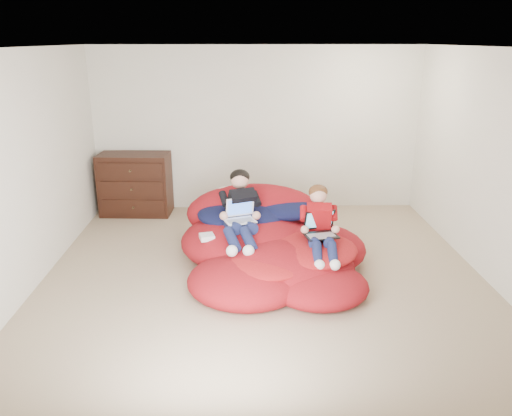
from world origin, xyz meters
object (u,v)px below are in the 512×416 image
at_px(older_boy, 240,208).
at_px(dresser, 136,184).
at_px(younger_boy, 320,222).
at_px(laptop_black, 320,228).
at_px(beanbag_pile, 269,245).
at_px(laptop_white, 240,215).

bearing_deg(older_boy, dresser, 131.44).
height_order(dresser, younger_boy, younger_boy).
relative_size(older_boy, laptop_black, 2.75).
xyz_separation_m(beanbag_pile, laptop_black, (0.55, -0.29, 0.31)).
relative_size(beanbag_pile, laptop_black, 5.98).
distance_m(beanbag_pile, laptop_white, 0.51).
relative_size(older_boy, laptop_white, 2.77).
height_order(beanbag_pile, laptop_black, beanbag_pile).
xyz_separation_m(laptop_white, laptop_black, (0.90, -0.30, -0.07)).
bearing_deg(younger_boy, beanbag_pile, 154.94).
bearing_deg(older_boy, beanbag_pile, -15.19).
bearing_deg(older_boy, younger_boy, -21.41).
relative_size(beanbag_pile, older_boy, 2.17).
distance_m(dresser, beanbag_pile, 2.74).
relative_size(dresser, older_boy, 0.97).
relative_size(younger_boy, laptop_white, 2.37).
bearing_deg(laptop_black, laptop_white, 161.42).
relative_size(dresser, laptop_white, 2.69).
relative_size(beanbag_pile, laptop_white, 6.03).
height_order(older_boy, laptop_black, older_boy).
bearing_deg(laptop_black, dresser, 138.74).
bearing_deg(laptop_white, younger_boy, -17.04).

